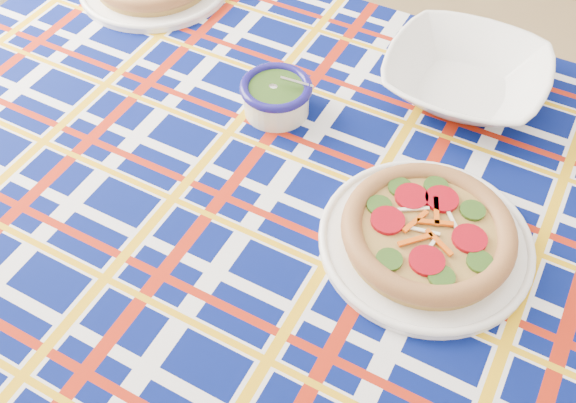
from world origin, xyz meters
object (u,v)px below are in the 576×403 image
at_px(pesto_bowl, 276,95).
at_px(dining_table, 320,221).
at_px(serving_bowl, 465,77).
at_px(main_focaccia_plate, 428,232).

bearing_deg(pesto_bowl, dining_table, -47.32).
height_order(dining_table, pesto_bowl, pesto_bowl).
relative_size(dining_table, serving_bowl, 6.06).
height_order(main_focaccia_plate, serving_bowl, serving_bowl).
relative_size(dining_table, main_focaccia_plate, 5.34).
distance_m(dining_table, main_focaccia_plate, 0.23).
bearing_deg(dining_table, pesto_bowl, 139.84).
relative_size(dining_table, pesto_bowl, 13.80).
xyz_separation_m(dining_table, main_focaccia_plate, (0.19, -0.05, 0.12)).
bearing_deg(serving_bowl, main_focaccia_plate, -87.24).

